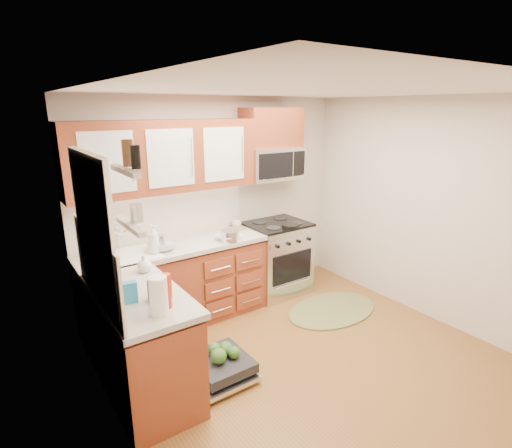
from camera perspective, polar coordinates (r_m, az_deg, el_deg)
floor at (r=4.13m, az=7.78°, el=-18.89°), size 3.50×3.50×0.00m
ceiling at (r=3.38m, az=9.47°, el=18.33°), size 3.50×3.50×0.00m
wall_back at (r=4.93m, az=-5.48°, el=3.10°), size 3.50×0.04×2.50m
wall_left at (r=2.75m, az=-19.55°, el=-8.68°), size 0.04×3.50×2.50m
wall_right at (r=4.89m, az=23.71°, el=1.68°), size 0.04×3.50×2.50m
base_cabinet_back at (r=4.64m, az=-11.25°, el=-8.81°), size 2.05×0.60×0.85m
base_cabinet_left at (r=3.65m, az=-15.94°, el=-16.51°), size 0.60×1.25×0.85m
countertop_back at (r=4.45m, az=-11.53°, el=-3.30°), size 2.07×0.64×0.05m
countertop_left at (r=3.43m, az=-16.39°, el=-9.75°), size 0.64×1.27×0.05m
backsplash_back at (r=4.62m, az=-13.21°, el=1.35°), size 2.05×0.02×0.57m
backsplash_left at (r=3.24m, az=-21.78°, el=-5.85°), size 0.02×1.25×0.57m
upper_cabinets at (r=4.36m, az=-12.98°, el=9.38°), size 2.05×0.35×0.75m
cabinet_over_mw at (r=5.03m, az=2.21°, el=13.61°), size 0.76×0.35×0.47m
range at (r=5.26m, az=2.97°, el=-4.83°), size 0.76×0.64×0.95m
microwave at (r=5.05m, az=2.33°, el=8.67°), size 0.76×0.38×0.40m
sink at (r=4.31m, az=-17.78°, el=-5.88°), size 0.62×0.50×0.26m
dishwasher at (r=3.85m, az=-5.53°, el=-19.85°), size 0.70×0.60×0.20m
window at (r=3.11m, az=-22.32°, el=-0.17°), size 0.03×1.05×1.05m
window_blind at (r=3.05m, az=-22.52°, el=5.86°), size 0.02×0.96×0.40m
shelf_upper at (r=2.20m, az=-18.24°, el=7.24°), size 0.04×0.40×0.03m
shelf_lower at (r=2.27m, az=-17.58°, el=-0.26°), size 0.04×0.40×0.03m
rug at (r=5.03m, az=10.81°, el=-11.96°), size 1.34×1.02×0.02m
skillet at (r=4.93m, az=4.96°, el=-0.26°), size 0.23×0.23×0.04m
stock_pot at (r=4.48m, az=-3.79°, el=-1.71°), size 0.22×0.22×0.12m
cutting_board at (r=4.90m, az=-3.08°, el=-0.77°), size 0.28×0.22×0.02m
canister at (r=4.30m, az=-13.50°, el=-2.62°), size 0.13×0.13×0.17m
paper_towel_roll at (r=2.99m, az=-13.74°, el=-9.92°), size 0.17×0.17×0.29m
mustard_bottle at (r=3.38m, az=-19.84°, el=-7.73°), size 0.08×0.08×0.24m
red_bottle at (r=3.07m, az=-12.66°, el=-9.31°), size 0.08×0.08×0.27m
wooden_box at (r=3.25m, az=-13.61°, el=-9.02°), size 0.17×0.13×0.16m
blue_carton at (r=3.24m, az=-17.53°, el=-9.28°), size 0.11×0.08×0.17m
bowl_a at (r=4.53m, az=-3.96°, el=-1.91°), size 0.33×0.33×0.06m
bowl_b at (r=4.32m, az=-13.25°, el=-3.00°), size 0.31×0.31×0.09m
cup at (r=5.01m, az=-2.84°, el=0.14°), size 0.14×0.14×0.10m
soap_bottle_a at (r=4.19m, az=-14.44°, el=-2.15°), size 0.16×0.16×0.31m
soap_bottle_b at (r=3.47m, az=-20.17°, el=-7.75°), size 0.08×0.08×0.17m
soap_bottle_c at (r=3.78m, az=-15.70°, el=-5.45°), size 0.17×0.17×0.16m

